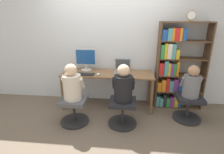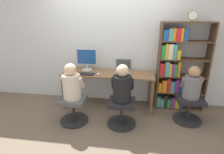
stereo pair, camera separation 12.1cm
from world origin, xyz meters
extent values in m
plane|color=brown|center=(0.00, 0.00, 0.00)|extent=(14.00, 14.00, 0.00)
cube|color=silver|center=(0.00, 0.63, 1.30)|extent=(10.00, 0.05, 2.60)
cube|color=brown|center=(0.00, 0.28, 0.72)|extent=(1.82, 0.56, 0.03)
cube|color=brown|center=(-0.87, 0.04, 0.35)|extent=(0.05, 0.05, 0.70)
cube|color=brown|center=(0.87, 0.04, 0.35)|extent=(0.05, 0.05, 0.70)
cube|color=brown|center=(-0.87, 0.52, 0.35)|extent=(0.05, 0.05, 0.70)
cube|color=brown|center=(0.87, 0.52, 0.35)|extent=(0.05, 0.05, 0.70)
cylinder|color=beige|center=(-0.47, 0.43, 0.74)|extent=(0.22, 0.22, 0.01)
cylinder|color=beige|center=(-0.47, 0.43, 0.79)|extent=(0.04, 0.04, 0.09)
cube|color=beige|center=(-0.47, 0.43, 1.01)|extent=(0.44, 0.02, 0.34)
cube|color=#19478C|center=(-0.47, 0.42, 1.01)|extent=(0.39, 0.01, 0.30)
cube|color=gray|center=(0.29, 0.33, 0.74)|extent=(0.31, 0.26, 0.02)
cube|color=slate|center=(0.29, 0.33, 0.75)|extent=(0.28, 0.20, 0.00)
cube|color=gray|center=(0.29, 0.52, 0.87)|extent=(0.31, 0.12, 0.24)
cube|color=slate|center=(0.29, 0.51, 0.87)|extent=(0.28, 0.10, 0.20)
cube|color=#232326|center=(-0.44, 0.11, 0.74)|extent=(0.40, 0.15, 0.02)
cube|color=black|center=(-0.44, 0.11, 0.76)|extent=(0.37, 0.12, 0.00)
ellipsoid|color=silver|center=(-0.16, 0.13, 0.75)|extent=(0.06, 0.10, 0.03)
cylinder|color=#262628|center=(-0.51, -0.39, 0.02)|extent=(0.50, 0.50, 0.04)
cylinder|color=#262628|center=(-0.51, -0.39, 0.21)|extent=(0.05, 0.05, 0.35)
cube|color=#4C4C51|center=(-0.51, -0.39, 0.42)|extent=(0.45, 0.41, 0.07)
cylinder|color=#262628|center=(0.34, -0.36, 0.02)|extent=(0.50, 0.50, 0.04)
cylinder|color=#262628|center=(0.34, -0.36, 0.21)|extent=(0.05, 0.05, 0.35)
cube|color=black|center=(0.34, -0.36, 0.42)|extent=(0.45, 0.41, 0.07)
cylinder|color=beige|center=(-0.51, -0.39, 0.67)|extent=(0.30, 0.30, 0.43)
sphere|color=beige|center=(-0.51, -0.39, 0.98)|extent=(0.20, 0.20, 0.20)
cylinder|color=beige|center=(-0.66, -0.32, 0.74)|extent=(0.08, 0.19, 0.25)
cylinder|color=beige|center=(-0.37, -0.32, 0.74)|extent=(0.08, 0.19, 0.25)
cylinder|color=black|center=(0.34, -0.36, 0.68)|extent=(0.30, 0.30, 0.44)
sphere|color=beige|center=(0.34, -0.36, 0.99)|extent=(0.20, 0.20, 0.20)
cylinder|color=black|center=(0.20, -0.29, 0.74)|extent=(0.09, 0.20, 0.25)
cylinder|color=black|center=(0.49, -0.29, 0.74)|extent=(0.09, 0.20, 0.25)
cube|color=#513823|center=(0.99, 0.44, 0.86)|extent=(0.02, 0.30, 1.72)
cube|color=#513823|center=(1.90, 0.44, 0.86)|extent=(0.02, 0.30, 1.72)
cube|color=#513823|center=(1.44, 0.44, 0.01)|extent=(0.89, 0.29, 0.02)
cube|color=#513823|center=(1.44, 0.44, 0.35)|extent=(0.89, 0.29, 0.02)
cube|color=#513823|center=(1.44, 0.44, 0.69)|extent=(0.89, 0.29, 0.02)
cube|color=#513823|center=(1.44, 0.44, 1.03)|extent=(0.89, 0.29, 0.02)
cube|color=#513823|center=(1.44, 0.44, 1.37)|extent=(0.89, 0.29, 0.02)
cube|color=#513823|center=(1.44, 0.44, 1.71)|extent=(0.89, 0.29, 0.02)
cube|color=teal|center=(1.04, 0.40, 0.13)|extent=(0.07, 0.21, 0.21)
cube|color=teal|center=(1.12, 0.38, 0.11)|extent=(0.07, 0.17, 0.18)
cube|color=#262628|center=(1.19, 0.38, 0.15)|extent=(0.06, 0.17, 0.25)
cube|color=#2D8C47|center=(1.25, 0.41, 0.11)|extent=(0.07, 0.23, 0.18)
cube|color=#8C338C|center=(1.33, 0.39, 0.13)|extent=(0.08, 0.18, 0.21)
cube|color=gold|center=(1.41, 0.42, 0.15)|extent=(0.08, 0.25, 0.24)
cube|color=#1E4C9E|center=(1.48, 0.41, 0.14)|extent=(0.05, 0.23, 0.24)
cube|color=#262628|center=(1.54, 0.42, 0.16)|extent=(0.05, 0.24, 0.27)
cube|color=orange|center=(1.05, 0.42, 0.45)|extent=(0.07, 0.25, 0.18)
cube|color=orange|center=(1.13, 0.39, 0.48)|extent=(0.08, 0.20, 0.24)
cube|color=red|center=(1.21, 0.40, 0.50)|extent=(0.06, 0.21, 0.28)
cube|color=teal|center=(1.28, 0.41, 0.48)|extent=(0.08, 0.23, 0.23)
cube|color=#8C338C|center=(1.37, 0.38, 0.49)|extent=(0.08, 0.18, 0.26)
cube|color=#1E4C9E|center=(1.46, 0.38, 0.46)|extent=(0.09, 0.18, 0.20)
cube|color=red|center=(1.05, 0.39, 0.82)|extent=(0.09, 0.20, 0.25)
cube|color=teal|center=(1.14, 0.41, 0.85)|extent=(0.07, 0.24, 0.29)
cube|color=gold|center=(1.20, 0.42, 0.83)|extent=(0.04, 0.24, 0.25)
cube|color=#8C338C|center=(1.25, 0.42, 0.82)|extent=(0.05, 0.25, 0.25)
cube|color=#2D8C47|center=(1.31, 0.40, 0.82)|extent=(0.05, 0.20, 0.24)
cube|color=orange|center=(1.36, 0.39, 0.84)|extent=(0.05, 0.19, 0.29)
cube|color=#2D8C47|center=(1.04, 0.39, 1.17)|extent=(0.07, 0.19, 0.26)
cube|color=gold|center=(1.10, 0.41, 1.18)|extent=(0.05, 0.22, 0.29)
cube|color=silver|center=(1.17, 0.41, 1.18)|extent=(0.08, 0.22, 0.28)
cube|color=teal|center=(1.25, 0.40, 1.18)|extent=(0.06, 0.22, 0.28)
cube|color=gold|center=(1.33, 0.41, 1.13)|extent=(0.06, 0.23, 0.17)
cube|color=#1E4C9E|center=(1.05, 0.38, 1.48)|extent=(0.09, 0.18, 0.20)
cube|color=teal|center=(1.14, 0.39, 1.49)|extent=(0.08, 0.18, 0.22)
cube|color=orange|center=(1.21, 0.40, 1.49)|extent=(0.04, 0.21, 0.22)
cube|color=red|center=(1.27, 0.41, 1.49)|extent=(0.08, 0.23, 0.23)
cube|color=orange|center=(1.34, 0.38, 1.49)|extent=(0.05, 0.18, 0.23)
cube|color=#1E4C9E|center=(1.41, 0.42, 1.49)|extent=(0.07, 0.25, 0.22)
cube|color=olive|center=(1.48, 0.35, 1.73)|extent=(0.06, 0.03, 0.02)
cylinder|color=olive|center=(1.48, 0.35, 1.82)|extent=(0.17, 0.02, 0.17)
cylinder|color=white|center=(1.48, 0.34, 1.82)|extent=(0.14, 0.00, 0.14)
cylinder|color=#262628|center=(1.52, -0.07, 0.02)|extent=(0.50, 0.50, 0.04)
cylinder|color=#262628|center=(1.52, -0.07, 0.21)|extent=(0.05, 0.05, 0.35)
cube|color=black|center=(1.52, -0.07, 0.42)|extent=(0.45, 0.41, 0.07)
cylinder|color=slate|center=(1.52, -0.07, 0.65)|extent=(0.28, 0.28, 0.39)
sphere|color=#A87A56|center=(1.52, -0.07, 0.93)|extent=(0.19, 0.19, 0.19)
cylinder|color=slate|center=(1.38, -0.01, 0.71)|extent=(0.08, 0.18, 0.22)
cylinder|color=slate|center=(1.65, -0.01, 0.71)|extent=(0.08, 0.18, 0.22)
camera|label=1|loc=(0.44, -3.02, 1.80)|focal=28.00mm
camera|label=2|loc=(0.56, -3.00, 1.80)|focal=28.00mm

